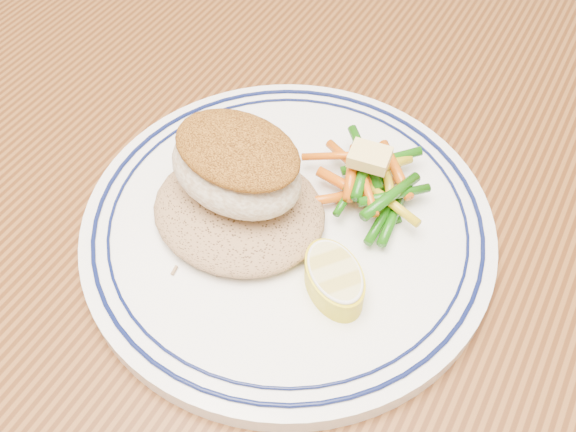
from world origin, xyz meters
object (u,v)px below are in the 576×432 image
Objects in this scene: rice_pilaf at (239,208)px; plate at (288,225)px; vegetable_pile at (371,181)px; fish_fillet at (236,165)px; dining_table at (270,243)px; lemon_wedge at (334,278)px.

plate is at bearing 25.90° from rice_pilaf.
fish_fillet is at bearing -144.35° from vegetable_pile.
fish_fillet is at bearing -82.64° from dining_table.
dining_table is 0.16m from fish_fillet.
rice_pilaf is at bearing 167.17° from lemon_wedge.
plate reaches higher than dining_table.
rice_pilaf reaches higher than plate.
vegetable_pile is 1.43× the size of lemon_wedge.
vegetable_pile reaches higher than plate.
fish_fillet reaches higher than plate.
rice_pilaf is at bearing -77.88° from dining_table.
rice_pilaf reaches higher than lemon_wedge.
fish_fillet reaches higher than vegetable_pile.
rice_pilaf is 1.74× the size of lemon_wedge.
dining_table is 14.74× the size of vegetable_pile.
lemon_wedge is at bearing -18.25° from fish_fillet.
vegetable_pile is at bearing 4.17° from dining_table.
plate is 2.75× the size of fish_fillet.
dining_table is 0.15m from vegetable_pile.
vegetable_pile reaches higher than dining_table.
plate is 0.07m from vegetable_pile.
plate is 0.04m from rice_pilaf.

